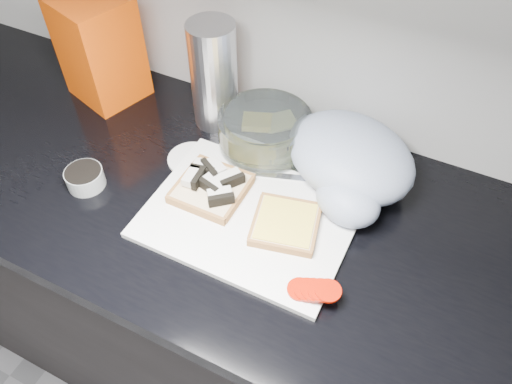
% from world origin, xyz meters
% --- Properties ---
extents(base_cabinet, '(3.50, 0.60, 0.86)m').
position_xyz_m(base_cabinet, '(0.00, 1.20, 0.43)').
color(base_cabinet, black).
rests_on(base_cabinet, ground).
extents(countertop, '(3.50, 0.64, 0.04)m').
position_xyz_m(countertop, '(0.00, 1.20, 0.88)').
color(countertop, black).
rests_on(countertop, base_cabinet).
extents(cutting_board, '(0.40, 0.30, 0.01)m').
position_xyz_m(cutting_board, '(0.07, 1.17, 0.91)').
color(cutting_board, white).
rests_on(cutting_board, countertop).
extents(bread_left, '(0.14, 0.14, 0.04)m').
position_xyz_m(bread_left, '(-0.03, 1.19, 0.93)').
color(bread_left, '#CAB18E').
rests_on(bread_left, cutting_board).
extents(bread_right, '(0.15, 0.15, 0.02)m').
position_xyz_m(bread_right, '(0.15, 1.17, 0.92)').
color(bread_right, '#CAB18E').
rests_on(bread_right, cutting_board).
extents(tomato_slices, '(0.10, 0.07, 0.02)m').
position_xyz_m(tomato_slices, '(0.25, 1.06, 0.92)').
color(tomato_slices, '#B21504').
rests_on(tomato_slices, cutting_board).
extents(knife, '(0.21, 0.08, 0.01)m').
position_xyz_m(knife, '(0.16, 1.31, 0.92)').
color(knife, silver).
rests_on(knife, cutting_board).
extents(seed_tub, '(0.08, 0.08, 0.04)m').
position_xyz_m(seed_tub, '(-0.28, 1.10, 0.92)').
color(seed_tub, '#999E9E').
rests_on(seed_tub, countertop).
extents(tub_lid, '(0.12, 0.12, 0.01)m').
position_xyz_m(tub_lid, '(-0.12, 1.26, 0.90)').
color(tub_lid, silver).
rests_on(tub_lid, countertop).
extents(glass_bowl, '(0.21, 0.21, 0.09)m').
position_xyz_m(glass_bowl, '(0.01, 1.37, 0.94)').
color(glass_bowl, silver).
rests_on(glass_bowl, countertop).
extents(bread_bag, '(0.20, 0.19, 0.25)m').
position_xyz_m(bread_bag, '(-0.43, 1.38, 1.03)').
color(bread_bag, red).
rests_on(bread_bag, countertop).
extents(steel_canister, '(0.10, 0.10, 0.25)m').
position_xyz_m(steel_canister, '(-0.13, 1.40, 1.02)').
color(steel_canister, silver).
rests_on(steel_canister, countertop).
extents(grocery_bag, '(0.35, 0.33, 0.12)m').
position_xyz_m(grocery_bag, '(0.21, 1.35, 0.96)').
color(grocery_bag, '#9BA9BE').
rests_on(grocery_bag, countertop).
extents(whole_tomatoes, '(0.06, 0.06, 0.06)m').
position_xyz_m(whole_tomatoes, '(0.21, 1.28, 0.93)').
color(whole_tomatoes, '#B21504').
rests_on(whole_tomatoes, countertop).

